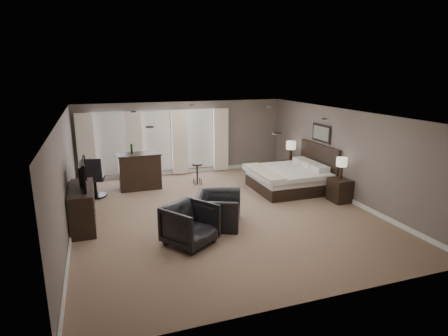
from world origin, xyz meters
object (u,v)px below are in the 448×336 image
object	(u,v)px
lamp_near	(341,168)
bar_counter	(140,171)
armchair_near	(218,204)
bar_stool_left	(147,170)
desk_chair	(94,177)
armchair_far	(190,223)
nightstand_near	(340,190)
bar_stool_right	(197,174)
bed	(288,168)
lamp_far	(291,151)
tv	(80,184)
nightstand_far	(290,168)
dresser	(82,207)

from	to	relation	value
lamp_near	bar_counter	bearing A→B (deg)	149.37
armchair_near	bar_stool_left	xyz separation A→B (m)	(-1.11, 4.23, -0.12)
desk_chair	armchair_far	bearing A→B (deg)	124.11
nightstand_near	bar_stool_right	distance (m)	4.51
lamp_near	bed	bearing A→B (deg)	121.54
bar_stool_left	bar_stool_right	bearing A→B (deg)	-28.09
lamp_far	bar_counter	size ratio (longest dim) A/B	0.54
lamp_far	tv	size ratio (longest dim) A/B	0.62
nightstand_far	armchair_near	world-z (taller)	armchair_near
dresser	nightstand_far	bearing A→B (deg)	19.22
dresser	desk_chair	bearing A→B (deg)	82.35
dresser	tv	bearing A→B (deg)	-90.00
bed	lamp_near	distance (m)	1.72
lamp_far	bar_counter	world-z (taller)	lamp_far
dresser	lamp_near	bearing A→B (deg)	-4.03
armchair_near	desk_chair	xyz separation A→B (m)	(-2.79, 3.20, 0.09)
dresser	bar_counter	bearing A→B (deg)	57.53
lamp_far	nightstand_near	bearing A→B (deg)	-90.00
tv	lamp_far	bearing A→B (deg)	-70.78
lamp_far	bar_counter	xyz separation A→B (m)	(-5.25, 0.21, -0.32)
nightstand_far	tv	distance (m)	7.37
armchair_near	armchair_far	size ratio (longest dim) A/B	1.21
armchair_near	bar_counter	distance (m)	3.85
dresser	armchair_far	world-z (taller)	armchair_far
lamp_near	lamp_far	bearing A→B (deg)	90.00
nightstand_near	dresser	distance (m)	6.94
nightstand_far	armchair_far	size ratio (longest dim) A/B	0.55
dresser	bar_counter	world-z (taller)	bar_counter
armchair_far	bar_stool_right	bearing A→B (deg)	38.49
bar_stool_right	lamp_far	bearing A→B (deg)	-0.73
armchair_near	bar_stool_left	bearing A→B (deg)	38.53
desk_chair	bar_stool_left	bearing A→B (deg)	-139.70
nightstand_near	tv	distance (m)	6.98
desk_chair	nightstand_far	bearing A→B (deg)	-169.72
lamp_far	tv	world-z (taller)	lamp_far
lamp_far	armchair_near	world-z (taller)	lamp_far
tv	bar_counter	size ratio (longest dim) A/B	0.87
nightstand_near	armchair_near	size ratio (longest dim) A/B	0.55
lamp_near	bar_stool_right	bearing A→B (deg)	139.30
nightstand_near	bar_stool_left	size ratio (longest dim) A/B	0.81
armchair_far	bar_counter	bearing A→B (deg)	62.48
tv	armchair_near	size ratio (longest dim) A/B	0.96
nightstand_near	desk_chair	bearing A→B (deg)	157.59
nightstand_near	nightstand_far	xyz separation A→B (m)	(0.00, 2.90, -0.06)
bed	armchair_far	bearing A→B (deg)	-144.56
dresser	tv	distance (m)	0.57
tv	bar_counter	xyz separation A→B (m)	(1.67, 2.62, -0.48)
armchair_far	armchair_near	bearing A→B (deg)	7.83
bed	bar_stool_left	distance (m)	4.67
dresser	bar_counter	xyz separation A→B (m)	(1.67, 2.62, 0.08)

